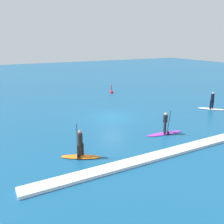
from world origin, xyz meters
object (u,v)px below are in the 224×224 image
object	(u,v)px
surfer_on_purple_board	(165,128)
surfer_on_orange_board	(81,151)
surfer_on_white_board	(212,105)
marker_buoy	(112,92)

from	to	relation	value
surfer_on_purple_board	surfer_on_orange_board	world-z (taller)	surfer_on_orange_board
surfer_on_orange_board	surfer_on_white_board	xyz separation A→B (m)	(16.27, 3.90, 0.01)
marker_buoy	surfer_on_white_board	bearing A→B (deg)	-66.40
surfer_on_orange_board	surfer_on_white_board	distance (m)	16.73
surfer_on_orange_board	marker_buoy	distance (m)	19.54
surfer_on_purple_board	surfer_on_white_board	size ratio (longest dim) A/B	1.29
surfer_on_orange_board	marker_buoy	bearing A→B (deg)	-93.88
marker_buoy	surfer_on_orange_board	bearing A→B (deg)	-123.85
surfer_on_purple_board	surfer_on_white_board	world-z (taller)	surfer_on_purple_board
surfer_on_white_board	marker_buoy	xyz separation A→B (m)	(-5.38, 12.33, -0.29)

